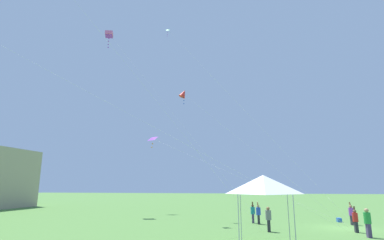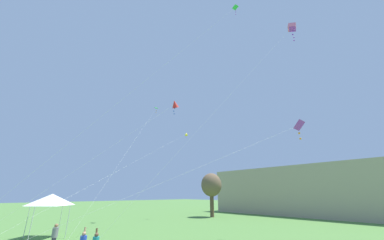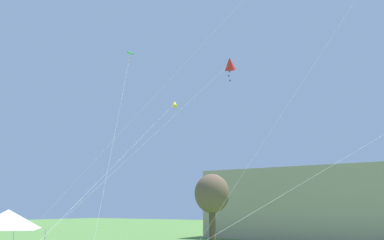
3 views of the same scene
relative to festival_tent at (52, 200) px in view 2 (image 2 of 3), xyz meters
name	(u,v)px [view 2 (image 2 of 3)]	position (x,y,z in m)	size (l,w,h in m)	color
distant_building	(309,191)	(8.37, 40.59, 1.08)	(35.99, 11.31, 8.69)	tan
tree_far_centre	(355,176)	(16.84, 37.52, 3.14)	(4.47, 4.47, 9.03)	brown
tree_far_left	(211,185)	(-2.18, 24.83, 1.95)	(3.64, 3.64, 7.35)	brown
festival_tent	(52,200)	(0.00, 0.00, 0.00)	(3.06, 3.06, 3.79)	#B7B7BC
person_grey_shirt	(54,236)	(5.47, -0.39, -2.34)	(0.41, 0.41, 1.72)	#282833
kite_yellow_diamond_0	(186,134)	(-3.53, 19.84, 10.80)	(10.38, 26.38, 14.58)	silver
kite_green_delta_1	(229,12)	(14.95, 9.69, 18.22)	(8.89, 17.47, 22.63)	silver
kite_purple_delta_2	(297,126)	(18.53, 12.93, 5.81)	(8.69, 20.77, 9.63)	silver
kite_pink_box_3	(292,28)	(17.46, 19.44, 20.56)	(8.11, 20.15, 24.35)	silver
kite_green_delta_4	(156,109)	(-3.60, 13.17, 14.00)	(10.02, 13.62, 17.79)	silver
kite_red_diamond_5	(175,104)	(9.76, 6.93, 8.78)	(3.89, 13.80, 12.61)	silver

